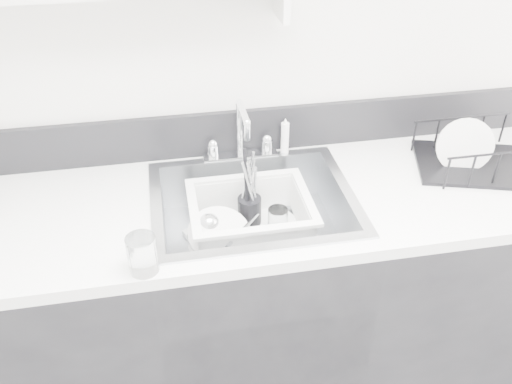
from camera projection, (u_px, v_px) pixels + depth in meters
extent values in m
cube|color=silver|center=(236.00, 49.00, 1.73)|extent=(3.50, 0.02, 2.60)
cube|color=black|center=(254.00, 305.00, 1.98)|extent=(3.20, 0.62, 0.88)
cube|color=white|center=(253.00, 204.00, 1.72)|extent=(3.20, 0.62, 0.04)
cube|color=black|center=(238.00, 132.00, 1.90)|extent=(3.20, 0.02, 0.16)
cube|color=silver|center=(240.00, 155.00, 1.91)|extent=(0.26, 0.06, 0.02)
cylinder|color=silver|center=(213.00, 151.00, 1.88)|extent=(0.04, 0.04, 0.05)
cylinder|color=silver|center=(267.00, 146.00, 1.91)|extent=(0.04, 0.04, 0.05)
cylinder|color=silver|center=(240.00, 130.00, 1.85)|extent=(0.02, 0.02, 0.20)
cylinder|color=silver|center=(243.00, 112.00, 1.73)|extent=(0.02, 0.15, 0.02)
cylinder|color=white|center=(285.00, 136.00, 1.90)|extent=(0.03, 0.03, 0.14)
cube|color=silver|center=(282.00, 2.00, 1.60)|extent=(0.02, 0.14, 0.10)
cylinder|color=white|center=(223.00, 244.00, 1.75)|extent=(0.22, 0.22, 0.01)
cylinder|color=white|center=(224.00, 240.00, 1.75)|extent=(0.21, 0.21, 0.01)
cylinder|color=white|center=(219.00, 234.00, 1.72)|extent=(0.25, 0.24, 0.09)
cylinder|color=black|center=(250.00, 210.00, 1.83)|extent=(0.08, 0.08, 0.10)
cylinder|color=silver|center=(245.00, 187.00, 1.78)|extent=(0.01, 0.05, 0.20)
cylinder|color=silver|center=(254.00, 192.00, 1.78)|extent=(0.02, 0.04, 0.18)
cylinder|color=black|center=(246.00, 183.00, 1.77)|extent=(0.01, 0.06, 0.22)
cylinder|color=white|center=(278.00, 221.00, 1.78)|extent=(0.08, 0.08, 0.09)
cylinder|color=white|center=(142.00, 254.00, 1.41)|extent=(0.10, 0.10, 0.11)
imported|color=white|center=(288.00, 242.00, 1.74)|extent=(0.12, 0.12, 0.04)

